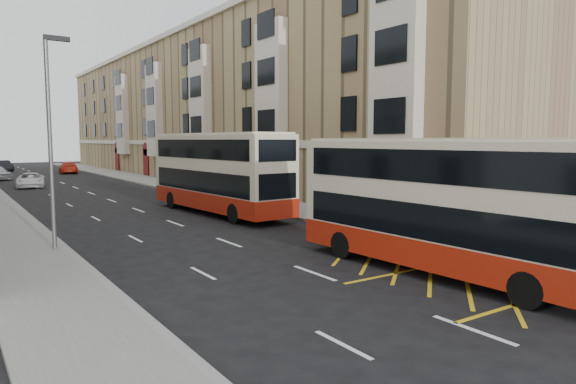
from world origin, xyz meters
TOP-DOWN VIEW (x-y plane):
  - ground at (0.00, 0.00)m, footprint 200.00×200.00m
  - pavement_right at (8.00, 30.00)m, footprint 4.00×120.00m
  - kerb_right at (6.00, 30.00)m, footprint 0.25×120.00m
  - kerb_left at (-6.00, 30.00)m, footprint 0.25×120.00m
  - road_markings at (0.00, 45.00)m, footprint 10.00×110.00m
  - terrace_right at (14.88, 45.38)m, footprint 10.75×79.00m
  - guard_railing at (6.25, 5.75)m, footprint 0.06×6.56m
  - street_lamp_near at (-6.35, 12.00)m, footprint 0.93×0.18m
  - double_decker_front at (3.36, 1.68)m, footprint 2.93×11.00m
  - double_decker_rear at (3.45, 17.90)m, footprint 3.37×11.88m
  - pedestrian_near at (6.97, 0.01)m, footprint 0.73×0.66m
  - pedestrian_mid at (7.85, 1.64)m, footprint 0.85×0.73m
  - pedestrian_far at (6.70, 2.38)m, footprint 1.10×0.99m
  - white_van at (-3.31, 42.32)m, footprint 2.97×5.06m
  - car_dark at (-3.06, 70.22)m, footprint 2.32×4.80m
  - car_red at (3.54, 61.50)m, footprint 2.63×5.27m

SIDE VIEW (x-z plane):
  - ground at x=0.00m, z-range 0.00..0.00m
  - road_markings at x=0.00m, z-range 0.00..0.01m
  - pavement_right at x=8.00m, z-range 0.00..0.15m
  - kerb_right at x=6.00m, z-range 0.00..0.15m
  - kerb_left at x=-6.00m, z-range 0.00..0.15m
  - white_van at x=-3.31m, z-range 0.00..1.32m
  - car_red at x=3.54m, z-range 0.00..1.47m
  - car_dark at x=-3.06m, z-range 0.00..1.52m
  - guard_railing at x=6.25m, z-range 0.35..1.36m
  - pedestrian_mid at x=7.85m, z-range 0.15..1.67m
  - pedestrian_near at x=6.97m, z-range 0.15..1.82m
  - pedestrian_far at x=6.70m, z-range 0.15..1.94m
  - double_decker_front at x=3.36m, z-range 0.04..4.39m
  - double_decker_rear at x=3.45m, z-range 0.04..4.73m
  - street_lamp_near at x=-6.35m, z-range 0.64..8.64m
  - terrace_right at x=14.88m, z-range -0.10..15.15m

